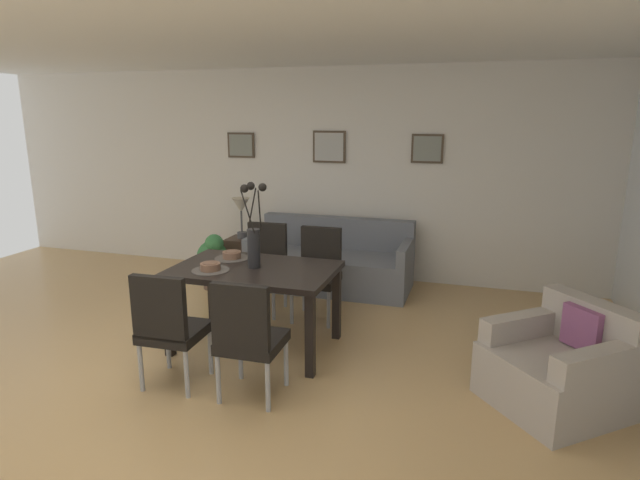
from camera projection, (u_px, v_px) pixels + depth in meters
The scene contains 21 objects.
ground_plane at pixel (177, 389), 3.99m from camera, with size 9.00×9.00×0.00m, color tan.
back_wall_panel at pixel (310, 173), 6.70m from camera, with size 9.00×0.10×2.60m, color silver.
ceiling_panel at pixel (184, 28), 3.74m from camera, with size 9.00×7.20×0.08m, color white.
dining_table at pixel (255, 277), 4.57m from camera, with size 1.40×0.89×0.74m.
dining_chair_near_left at pixel (169, 324), 3.90m from camera, with size 0.46×0.46×0.92m.
dining_chair_near_right at pixel (264, 263), 5.50m from camera, with size 0.46×0.46×0.92m.
dining_chair_far_left at pixel (248, 334), 3.72m from camera, with size 0.45×0.45×0.92m.
dining_chair_far_right at pixel (318, 269), 5.30m from camera, with size 0.44×0.44×0.92m.
centerpiece_vase at pixel (253, 236), 4.48m from camera, with size 0.21×0.23×0.73m.
placemat_near_left at pixel (211, 270), 4.45m from camera, with size 0.32×0.32×0.01m, color #4C4742.
bowl_near_left at pixel (210, 266), 4.44m from camera, with size 0.17×0.17×0.07m.
placemat_near_right at pixel (232, 258), 4.82m from camera, with size 0.32×0.32×0.01m, color #4C4742.
bowl_near_right at pixel (232, 254), 4.81m from camera, with size 0.17×0.17×0.07m.
sofa at pixel (331, 264), 6.30m from camera, with size 1.90×0.84×0.80m.
side_table at pixel (243, 258), 6.63m from camera, with size 0.36×0.36×0.52m, color #3D2D23.
table_lamp at pixel (241, 209), 6.48m from camera, with size 0.22×0.22×0.51m.
armchair at pixel (560, 368), 3.70m from camera, with size 1.13×1.13×0.75m.
framed_picture_left at pixel (241, 145), 6.82m from camera, with size 0.37×0.03×0.32m.
framed_picture_center at pixel (329, 147), 6.47m from camera, with size 0.42×0.03×0.39m.
framed_picture_right at pixel (427, 149), 6.13m from camera, with size 0.37×0.03×0.34m.
potted_plant at pixel (213, 258), 6.21m from camera, with size 0.36×0.36×0.67m.
Camera 1 is at (2.12, -3.12, 2.04)m, focal length 29.36 mm.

